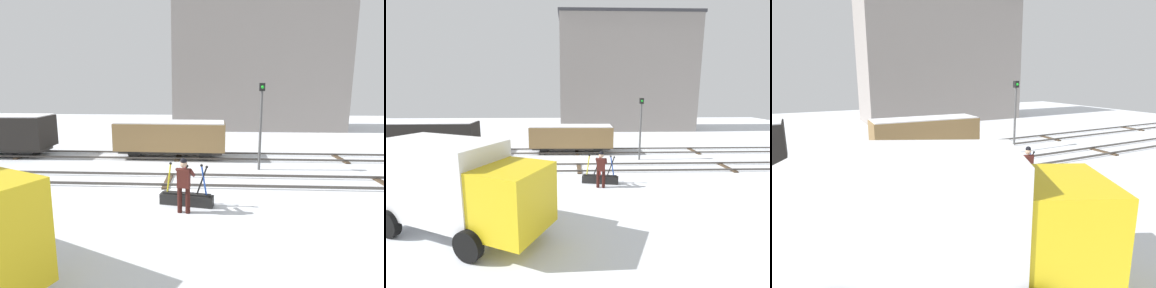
{
  "view_description": "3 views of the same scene",
  "coord_description": "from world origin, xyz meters",
  "views": [
    {
      "loc": [
        1.69,
        -12.23,
        3.94
      ],
      "look_at": [
        0.97,
        0.65,
        1.49
      ],
      "focal_mm": 28.93,
      "sensor_mm": 36.0,
      "label": 1
    },
    {
      "loc": [
        -0.55,
        -15.65,
        4.6
      ],
      "look_at": [
        -0.03,
        1.12,
        1.29
      ],
      "focal_mm": 26.01,
      "sensor_mm": 36.0,
      "label": 2
    },
    {
      "loc": [
        -6.43,
        -12.31,
        4.37
      ],
      "look_at": [
        0.99,
        2.37,
        0.79
      ],
      "focal_mm": 29.73,
      "sensor_mm": 36.0,
      "label": 3
    }
  ],
  "objects": [
    {
      "name": "track_main_line",
      "position": [
        0.0,
        0.0,
        0.11
      ],
      "size": [
        44.0,
        1.94,
        0.18
      ],
      "color": "#4C4742",
      "rests_on": "ground_plane"
    },
    {
      "name": "freight_car_mid_siding",
      "position": [
        -10.29,
        4.44,
        1.34
      ],
      "size": [
        5.96,
        2.32,
        2.32
      ],
      "rotation": [
        0.0,
        0.0,
        0.02
      ],
      "color": "#2D2B28",
      "rests_on": "ground_plane"
    },
    {
      "name": "track_siding_near",
      "position": [
        0.0,
        4.44,
        0.11
      ],
      "size": [
        44.0,
        1.94,
        0.18
      ],
      "color": "#4C4742",
      "rests_on": "ground_plane"
    },
    {
      "name": "delivery_truck",
      "position": [
        -4.12,
        -7.13,
        1.67
      ],
      "size": [
        6.12,
        4.36,
        3.0
      ],
      "rotation": [
        0.0,
        0.0,
        -0.43
      ],
      "color": "gold",
      "rests_on": "ground_plane"
    },
    {
      "name": "apartment_building",
      "position": [
        5.97,
        17.36,
        6.35
      ],
      "size": [
        15.26,
        6.14,
        12.68
      ],
      "color": "gray",
      "rests_on": "ground_plane"
    },
    {
      "name": "signal_post",
      "position": [
        4.07,
        2.15,
        2.47
      ],
      "size": [
        0.24,
        0.32,
        4.05
      ],
      "color": "#4C4C4C",
      "rests_on": "ground_plane"
    },
    {
      "name": "perched_bird_roof_right",
      "position": [
        0.28,
        17.33,
        12.74
      ],
      "size": [
        0.27,
        0.26,
        0.13
      ],
      "rotation": [
        0.0,
        0.0,
        0.73
      ],
      "color": "#514C47",
      "rests_on": "apartment_building"
    },
    {
      "name": "ground_plane",
      "position": [
        0.0,
        0.0,
        0.0
      ],
      "size": [
        60.0,
        60.0,
        0.0
      ],
      "primitive_type": "plane",
      "color": "silver"
    },
    {
      "name": "perched_bird_roof_left",
      "position": [
        8.67,
        16.42,
        12.74
      ],
      "size": [
        0.28,
        0.24,
        0.13
      ],
      "rotation": [
        0.0,
        0.0,
        5.7
      ],
      "color": "#333338",
      "rests_on": "apartment_building"
    },
    {
      "name": "rail_worker",
      "position": [
        0.92,
        -3.07,
        1.0
      ],
      "size": [
        0.62,
        0.69,
        1.77
      ],
      "rotation": [
        0.0,
        0.0,
        -0.18
      ],
      "color": "#351511",
      "rests_on": "ground_plane"
    },
    {
      "name": "switch_lever_frame",
      "position": [
        0.97,
        -2.45,
        0.25
      ],
      "size": [
        1.84,
        0.68,
        1.45
      ],
      "rotation": [
        0.0,
        0.0,
        -0.18
      ],
      "color": "black",
      "rests_on": "ground_plane"
    },
    {
      "name": "freight_car_near_switch",
      "position": [
        -0.42,
        4.44,
        1.19
      ],
      "size": [
        5.99,
        2.14,
        2.02
      ],
      "rotation": [
        0.0,
        0.0,
        -0.03
      ],
      "color": "#2D2B28",
      "rests_on": "ground_plane"
    }
  ]
}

